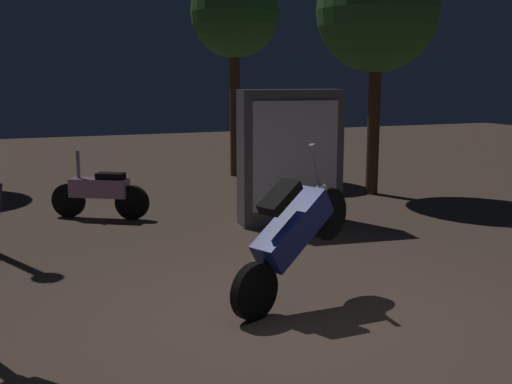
# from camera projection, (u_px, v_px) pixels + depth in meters

# --- Properties ---
(ground_plane) EXTENTS (40.00, 40.00, 0.00)m
(ground_plane) POSITION_uv_depth(u_px,v_px,m) (293.00, 321.00, 6.00)
(ground_plane) COLOR brown
(motorcycle_blue_foreground) EXTENTS (1.55, 0.77, 1.63)m
(motorcycle_blue_foreground) POSITION_uv_depth(u_px,v_px,m) (292.00, 234.00, 6.29)
(motorcycle_blue_foreground) COLOR black
(motorcycle_blue_foreground) RESTS_ON ground_plane
(motorcycle_pink_parked_right) EXTENTS (1.47, 0.95, 1.11)m
(motorcycle_pink_parked_right) POSITION_uv_depth(u_px,v_px,m) (100.00, 192.00, 10.25)
(motorcycle_pink_parked_right) COLOR black
(motorcycle_pink_parked_right) RESTS_ON ground_plane
(tree_left_bg) EXTENTS (2.00, 2.00, 4.70)m
(tree_left_bg) POSITION_uv_depth(u_px,v_px,m) (235.00, 15.00, 14.13)
(tree_left_bg) COLOR #4C331E
(tree_left_bg) RESTS_ON ground_plane
(tree_right_bg) EXTENTS (2.33, 2.33, 4.69)m
(tree_right_bg) POSITION_uv_depth(u_px,v_px,m) (377.00, 12.00, 11.88)
(tree_right_bg) COLOR #4C331E
(tree_right_bg) RESTS_ON ground_plane
(kiosk_billboard) EXTENTS (1.65, 0.71, 2.10)m
(kiosk_billboard) POSITION_uv_depth(u_px,v_px,m) (290.00, 157.00, 9.82)
(kiosk_billboard) COLOR #595960
(kiosk_billboard) RESTS_ON ground_plane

